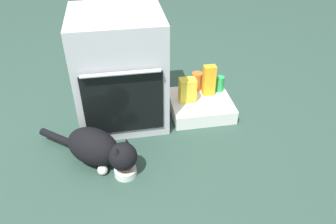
% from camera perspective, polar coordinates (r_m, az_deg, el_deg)
% --- Properties ---
extents(ground, '(8.00, 8.00, 0.00)m').
position_cam_1_polar(ground, '(2.17, -7.52, -8.02)').
color(ground, '#284238').
extents(oven, '(0.60, 0.60, 0.79)m').
position_cam_1_polar(oven, '(2.32, -8.26, 7.25)').
color(oven, '#B7BABF').
rests_on(oven, ground).
extents(pantry_cabinet, '(0.45, 0.42, 0.11)m').
position_cam_1_polar(pantry_cabinet, '(2.54, 5.58, 1.18)').
color(pantry_cabinet, white).
rests_on(pantry_cabinet, ground).
extents(food_bowl, '(0.14, 0.14, 0.08)m').
position_cam_1_polar(food_bowl, '(2.05, -7.31, -10.00)').
color(food_bowl, white).
rests_on(food_bowl, ground).
extents(cat, '(0.63, 0.52, 0.25)m').
position_cam_1_polar(cat, '(2.07, -11.85, -6.14)').
color(cat, black).
rests_on(cat, ground).
extents(soda_can, '(0.07, 0.07, 0.12)m').
position_cam_1_polar(soda_can, '(2.60, 8.87, 4.82)').
color(soda_can, green).
rests_on(soda_can, pantry_cabinet).
extents(snack_bag, '(0.12, 0.09, 0.18)m').
position_cam_1_polar(snack_bag, '(2.44, 3.36, 3.78)').
color(snack_bag, yellow).
rests_on(snack_bag, pantry_cabinet).
extents(juice_carton, '(0.09, 0.06, 0.24)m').
position_cam_1_polar(juice_carton, '(2.51, 7.07, 5.41)').
color(juice_carton, orange).
rests_on(juice_carton, pantry_cabinet).
extents(sauce_jar, '(0.08, 0.08, 0.14)m').
position_cam_1_polar(sauce_jar, '(2.60, 5.00, 5.33)').
color(sauce_jar, '#D16023').
rests_on(sauce_jar, pantry_cabinet).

